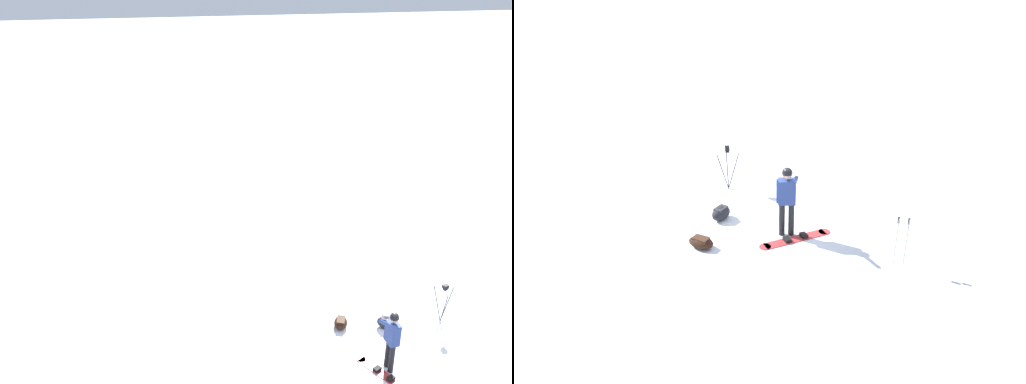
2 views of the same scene
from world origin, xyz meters
TOP-DOWN VIEW (x-y plane):
  - ground_plane at (0.00, 0.00)m, footprint 300.00×300.00m
  - snowboarder at (0.13, -0.38)m, footprint 0.47×0.70m
  - snowboard at (0.30, -0.62)m, footprint 1.76×0.77m
  - gear_bag_large at (-1.89, -0.69)m, footprint 0.72×0.65m
  - camera_tripod at (-1.10, 2.24)m, footprint 0.61×0.52m
  - gear_bag_small at (-1.38, 0.54)m, footprint 0.64×0.66m

SIDE VIEW (x-z plane):
  - ground_plane at x=0.00m, z-range 0.00..0.00m
  - snowboard at x=0.30m, z-range -0.03..0.07m
  - gear_bag_large at x=-1.89m, z-range 0.01..0.26m
  - gear_bag_small at x=-1.38m, z-range 0.01..0.36m
  - camera_tripod at x=-1.10m, z-range 0.28..1.53m
  - snowboarder at x=0.13m, z-range 0.18..1.95m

